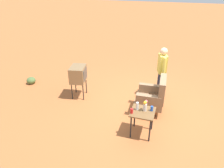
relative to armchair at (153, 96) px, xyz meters
The scene contains 10 objects.
ground_plane 0.57m from the armchair, 162.80° to the right, with size 60.00×60.00×0.00m, color #AD6033.
armchair is the anchor object (origin of this frame).
side_table 1.06m from the armchair, ahead, with size 0.56×0.56×0.65m.
tv_on_stand 2.38m from the armchair, 93.59° to the right, with size 0.68×0.55×1.03m.
person_standing 1.00m from the armchair, behind, with size 0.55×0.31×1.64m.
soda_can_blue 0.98m from the armchair, ahead, with size 0.07×0.07×0.12m, color blue.
bottle_short_clear 1.08m from the armchair, 14.53° to the right, with size 0.06×0.06×0.20m, color silver.
soda_can_red 1.26m from the armchair, 16.55° to the right, with size 0.07×0.07×0.12m, color red.
flower_vase 1.04m from the armchair, ahead, with size 0.14×0.10×0.27m.
shrub_mid 4.46m from the armchair, 95.39° to the right, with size 0.31×0.31×0.24m, color #516B38.
Camera 1 is at (5.34, 0.48, 3.46)m, focal length 32.99 mm.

